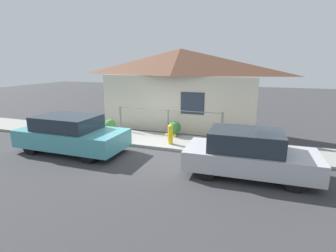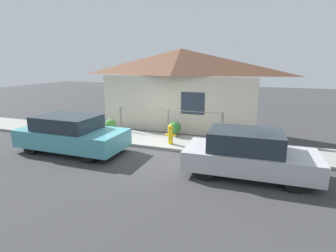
# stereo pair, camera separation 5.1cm
# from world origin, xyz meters

# --- Properties ---
(ground_plane) EXTENTS (60.00, 60.00, 0.00)m
(ground_plane) POSITION_xyz_m (0.00, 0.00, 0.00)
(ground_plane) COLOR #38383A
(sidewalk) EXTENTS (24.00, 2.00, 0.12)m
(sidewalk) POSITION_xyz_m (0.00, 1.00, 0.06)
(sidewalk) COLOR gray
(sidewalk) RESTS_ON ground_plane
(house) EXTENTS (7.86, 2.23, 3.94)m
(house) POSITION_xyz_m (0.00, 3.57, 3.11)
(house) COLOR beige
(house) RESTS_ON ground_plane
(fence) EXTENTS (4.90, 0.10, 1.16)m
(fence) POSITION_xyz_m (0.00, 1.85, 0.76)
(fence) COLOR gray
(fence) RESTS_ON sidewalk
(car_left) EXTENTS (4.03, 1.79, 1.37)m
(car_left) POSITION_xyz_m (-2.73, -1.25, 0.68)
(car_left) COLOR teal
(car_left) RESTS_ON ground_plane
(car_right) EXTENTS (3.81, 1.77, 1.36)m
(car_right) POSITION_xyz_m (3.64, -1.25, 0.67)
(car_right) COLOR #B7B7BC
(car_right) RESTS_ON ground_plane
(fire_hydrant) EXTENTS (0.45, 0.20, 0.79)m
(fire_hydrant) POSITION_xyz_m (0.58, 0.54, 0.53)
(fire_hydrant) COLOR yellow
(fire_hydrant) RESTS_ON sidewalk
(potted_plant_near_hydrant) EXTENTS (0.55, 0.55, 0.65)m
(potted_plant_near_hydrant) POSITION_xyz_m (0.37, 1.71, 0.48)
(potted_plant_near_hydrant) COLOR brown
(potted_plant_near_hydrant) RESTS_ON sidewalk
(potted_plant_by_fence) EXTENTS (0.50, 0.50, 0.64)m
(potted_plant_by_fence) POSITION_xyz_m (-2.57, 1.21, 0.48)
(potted_plant_by_fence) COLOR slate
(potted_plant_by_fence) RESTS_ON sidewalk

